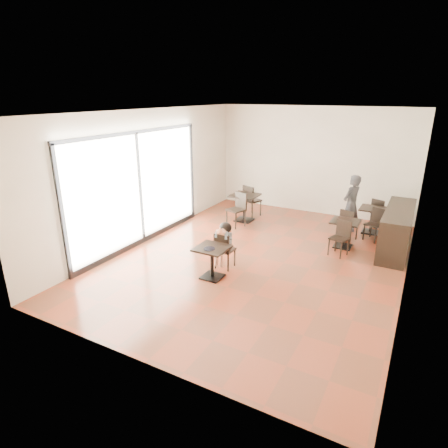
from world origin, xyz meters
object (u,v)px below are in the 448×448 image
Objects in this scene: child_table at (212,263)px; cafe_table_back at (372,220)px; adult_patron at (351,205)px; chair_back_a at (380,213)px; cafe_table_left at (244,208)px; child_chair at (225,250)px; chair_mid_a at (349,225)px; chair_mid_b at (339,239)px; child at (225,245)px; chair_back_b at (374,225)px; cafe_table_mid at (344,234)px; chair_left_a at (252,201)px; chair_left_b at (236,210)px.

cafe_table_back reaches higher than child_table.
adult_patron is 1.90× the size of chair_back_a.
adult_patron is at bearing -150.13° from cafe_table_back.
cafe_table_left is at bearing 105.37° from child_table.
chair_mid_a reaches higher than child_chair.
chair_back_a reaches higher than chair_mid_b.
adult_patron is (1.91, 3.41, 0.28)m from child.
child_chair is at bearing -6.11° from adult_patron.
chair_mid_b is at bearing -89.53° from chair_back_b.
cafe_table_mid is at bearing -107.92° from cafe_table_back.
chair_left_a is 1.15× the size of chair_back_b.
cafe_table_back is at bearing 142.99° from adult_patron.
chair_mid_a is at bearing -132.35° from chair_back_b.
cafe_table_mid is at bearing 107.43° from chair_mid_a.
chair_left_a reaches higher than cafe_table_back.
chair_mid_a is (0.08, -0.51, -0.38)m from adult_patron.
child is at bearing -123.23° from cafe_table_back.
chair_mid_a is (2.96, -0.09, 0.01)m from cafe_table_left.
chair_left_b is at bearing 108.02° from child_table.
cafe_table_mid is 1.99m from chair_back_a.
cafe_table_back is at bearing -101.08° from chair_mid_a.
chair_back_b is (0.57, 1.36, 0.01)m from chair_mid_b.
chair_left_b is (0.00, -1.10, 0.00)m from chair_left_a.
cafe_table_mid is (1.99, 2.35, -0.17)m from child.
child_chair is at bearing 82.14° from chair_back_a.
chair_left_b is (-0.97, 2.44, 0.07)m from child_chair.
adult_patron is at bearing 110.38° from chair_mid_b.
cafe_table_back is at bearing 126.19° from chair_back_b.
child_chair is 0.97× the size of chair_back_a.
chair_mid_a and chair_mid_b have the same top height.
chair_back_b is at bearing -128.99° from child_chair.
cafe_table_left is 2.97m from chair_mid_a.
chair_mid_b is at bearing 26.07° from adult_patron.
cafe_table_back is at bearing -123.23° from child_chair.
chair_back_a is at bearing 76.93° from cafe_table_back.
adult_patron is 0.79m from chair_back_b.
chair_left_b reaches higher than chair_mid_a.
chair_back_a is at bearing 59.01° from child.
chair_back_b is at bearing -76.93° from cafe_table_back.
child_table is 0.55m from child_chair.
adult_patron reaches higher than child_chair.
child_table is 4.90m from cafe_table_back.
adult_patron reaches higher than chair_back_b.
child is (0.00, 0.55, 0.17)m from child_table.
child is at bearing -48.73° from chair_left_b.
chair_mid_b is at bearing 107.43° from chair_mid_a.
chair_left_b is 3.97m from chair_back_a.
chair_left_a reaches higher than cafe_table_mid.
child reaches higher than cafe_table_back.
cafe_table_mid is 0.86× the size of cafe_table_left.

